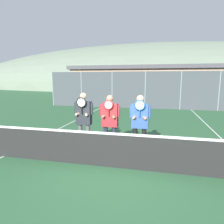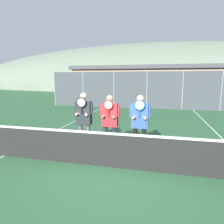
{
  "view_description": "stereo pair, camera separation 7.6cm",
  "coord_description": "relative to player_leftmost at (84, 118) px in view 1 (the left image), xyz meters",
  "views": [
    {
      "loc": [
        0.97,
        -4.73,
        2.26
      ],
      "look_at": [
        -0.35,
        1.02,
        1.28
      ],
      "focal_mm": 32.0,
      "sensor_mm": 36.0,
      "label": 1
    },
    {
      "loc": [
        1.05,
        -4.71,
        2.26
      ],
      "look_at": [
        -0.35,
        1.02,
        1.28
      ],
      "focal_mm": 32.0,
      "sensor_mm": 36.0,
      "label": 2
    }
  ],
  "objects": [
    {
      "name": "tennis_net",
      "position": [
        1.2,
        -0.86,
        -0.61
      ],
      "size": [
        9.16,
        0.09,
        1.03
      ],
      "color": "gray",
      "rests_on": "ground_plane"
    },
    {
      "name": "clubhouse_building",
      "position": [
        0.54,
        16.01,
        0.71
      ],
      "size": [
        14.82,
        5.5,
        3.55
      ],
      "color": "tan",
      "rests_on": "ground_plane"
    },
    {
      "name": "hill_distant",
      "position": [
        1.2,
        59.39,
        -1.09
      ],
      "size": [
        123.42,
        68.57,
        24.0
      ],
      "color": "slate",
      "rests_on": "ground_plane"
    },
    {
      "name": "fence_back",
      "position": [
        1.2,
        9.87,
        0.32
      ],
      "size": [
        15.6,
        0.06,
        2.81
      ],
      "color": "gray",
      "rests_on": "ground_plane"
    },
    {
      "name": "player_center_left",
      "position": [
        0.81,
        0.02,
        -0.02
      ],
      "size": [
        0.61,
        0.34,
        1.79
      ],
      "color": "#232838",
      "rests_on": "ground_plane"
    },
    {
      "name": "player_center_right",
      "position": [
        1.7,
        0.01,
        -0.01
      ],
      "size": [
        0.6,
        0.34,
        1.81
      ],
      "color": "black",
      "rests_on": "ground_plane"
    },
    {
      "name": "player_leftmost",
      "position": [
        0.0,
        0.0,
        0.0
      ],
      "size": [
        0.6,
        0.34,
        1.85
      ],
      "color": "#56565B",
      "rests_on": "ground_plane"
    },
    {
      "name": "car_far_left",
      "position": [
        -2.3,
        11.74,
        -0.19
      ],
      "size": [
        4.3,
        2.09,
        1.75
      ],
      "color": "maroon",
      "rests_on": "ground_plane"
    },
    {
      "name": "ground_plane",
      "position": [
        1.2,
        -0.86,
        -1.09
      ],
      "size": [
        120.0,
        120.0,
        0.0
      ],
      "primitive_type": "plane",
      "color": "#2D5B38"
    },
    {
      "name": "car_left_of_center",
      "position": [
        2.6,
        12.11,
        -0.23
      ],
      "size": [
        4.38,
        2.05,
        1.66
      ],
      "color": "silver",
      "rests_on": "ground_plane"
    },
    {
      "name": "court_line_left_sideline",
      "position": [
        -2.2,
        2.14,
        -1.08
      ],
      "size": [
        0.05,
        16.0,
        0.01
      ],
      "primitive_type": "cube",
      "color": "white",
      "rests_on": "ground_plane"
    }
  ]
}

